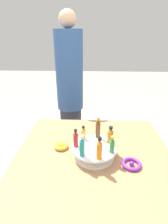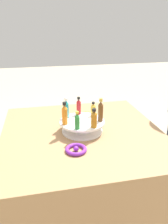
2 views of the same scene
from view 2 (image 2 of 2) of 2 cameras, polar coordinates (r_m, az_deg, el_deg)
The scene contains 12 objects.
ground_plane at distance 1.74m, azimuth -0.40°, elevation -26.47°, with size 12.00×12.00×0.00m, color tan.
party_table at distance 1.49m, azimuth -0.44°, elevation -17.36°, with size 0.93×0.93×0.72m.
display_stand at distance 1.27m, azimuth -0.49°, elevation -3.57°, with size 0.26×0.26×0.07m.
bottle_red at distance 1.34m, azimuth -1.40°, elevation 1.51°, with size 0.03×0.03×0.11m.
bottle_teal at distance 1.29m, azimuth -4.67°, elevation 0.89°, with size 0.03×0.03×0.12m.
bottle_orange at distance 1.20m, azimuth -5.07°, elevation -0.57°, with size 0.03×0.03×0.13m.
bottle_green at distance 1.15m, azimuth -1.79°, elevation -2.34°, with size 0.03×0.03×0.10m.
bottle_amber at distance 1.17m, azimuth 2.61°, elevation -1.80°, with size 0.03×0.03×0.11m.
bottle_brown at distance 1.24m, azimuth 4.35°, elevation 0.31°, with size 0.03×0.03×0.14m.
bottle_gold at distance 1.32m, azimuth 2.42°, elevation 0.72°, with size 0.03×0.03×0.09m.
ribbon_bow_purple at distance 1.10m, azimuth -2.09°, elevation -9.73°, with size 0.11×0.11×0.03m.
ribbon_bow_gold at distance 1.48m, azimuth 0.68°, elevation -0.72°, with size 0.09×0.09×0.04m.
Camera 2 is at (-0.23, -1.12, 1.31)m, focal length 35.00 mm.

